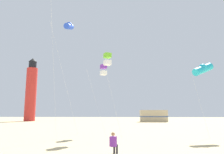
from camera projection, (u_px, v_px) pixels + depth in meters
kite_flyer_standing at (114, 143)px, 11.47m from camera, size 0.46×0.56×1.16m
kite_box_violet at (104, 70)px, 23.50m from camera, size 2.25×2.21×7.37m
kite_tube_blue at (69, 26)px, 25.97m from camera, size 3.50×3.04×13.18m
kite_box_lime at (107, 59)px, 20.48m from camera, size 1.74×1.75×7.78m
kite_tube_cyan at (203, 69)px, 20.56m from camera, size 2.46×2.09×7.00m
lighthouse_distant at (31, 91)px, 57.17m from camera, size 2.80×2.80×16.80m
rv_van_tan at (154, 116)px, 51.92m from camera, size 6.54×2.62×2.80m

